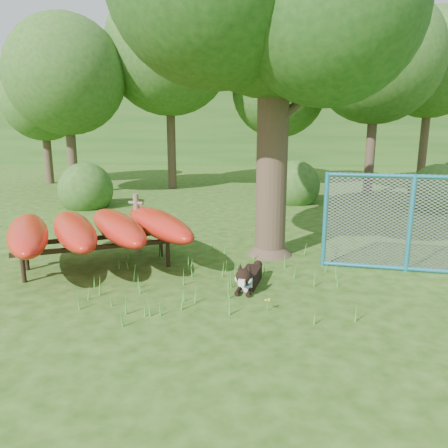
{
  "coord_description": "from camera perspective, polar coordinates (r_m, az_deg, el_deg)",
  "views": [
    {
      "loc": [
        0.88,
        -6.47,
        2.81
      ],
      "look_at": [
        0.2,
        1.2,
        1.0
      ],
      "focal_mm": 35.0,
      "sensor_mm": 36.0,
      "label": 1
    }
  ],
  "objects": [
    {
      "name": "ground",
      "position": [
        7.1,
        -2.51,
        -10.07
      ],
      "size": [
        80.0,
        80.0,
        0.0
      ],
      "primitive_type": "plane",
      "color": "#20430D",
      "rests_on": "ground"
    },
    {
      "name": "wooden_post",
      "position": [
        9.72,
        -11.31,
        0.33
      ],
      "size": [
        0.35,
        0.17,
        1.29
      ],
      "rotation": [
        0.0,
        0.0,
        -0.31
      ],
      "color": "#62584A",
      "rests_on": "ground"
    },
    {
      "name": "kayak_rack",
      "position": [
        8.75,
        -16.35,
        -0.58
      ],
      "size": [
        4.39,
        3.95,
        1.05
      ],
      "rotation": [
        0.0,
        0.0,
        0.43
      ],
      "color": "black",
      "rests_on": "ground"
    },
    {
      "name": "husky_dog",
      "position": [
        7.6,
        3.19,
        -6.99
      ],
      "size": [
        0.46,
        1.17,
        0.53
      ],
      "rotation": [
        0.0,
        0.0,
        -0.19
      ],
      "color": "black",
      "rests_on": "ground"
    },
    {
      "name": "fence_section",
      "position": [
        8.9,
        23.14,
        0.02
      ],
      "size": [
        3.19,
        0.52,
        3.12
      ],
      "rotation": [
        0.0,
        0.0,
        -0.14
      ],
      "color": "#2892BC",
      "rests_on": "ground"
    },
    {
      "name": "wildflower_clump",
      "position": [
        6.75,
        5.7,
        -9.99
      ],
      "size": [
        0.09,
        0.08,
        0.19
      ],
      "rotation": [
        0.0,
        0.0,
        0.24
      ],
      "color": "#469731",
      "rests_on": "ground"
    },
    {
      "name": "bg_tree_a",
      "position": [
        18.12,
        -19.96,
        17.77
      ],
      "size": [
        4.4,
        4.4,
        6.7
      ],
      "color": "#3E2D22",
      "rests_on": "ground"
    },
    {
      "name": "bg_tree_b",
      "position": [
        19.08,
        -7.21,
        21.57
      ],
      "size": [
        5.2,
        5.2,
        8.22
      ],
      "color": "#3E2D22",
      "rests_on": "ground"
    },
    {
      "name": "bg_tree_c",
      "position": [
        19.52,
        7.21,
        16.94
      ],
      "size": [
        4.0,
        4.0,
        6.12
      ],
      "color": "#3E2D22",
      "rests_on": "ground"
    },
    {
      "name": "bg_tree_d",
      "position": [
        18.09,
        19.39,
        19.74
      ],
      "size": [
        4.8,
        4.8,
        7.5
      ],
      "color": "#3E2D22",
      "rests_on": "ground"
    },
    {
      "name": "bg_tree_e",
      "position": [
        21.8,
        25.5,
        18.38
      ],
      "size": [
        4.6,
        4.6,
        7.55
      ],
      "color": "#3E2D22",
      "rests_on": "ground"
    },
    {
      "name": "bg_tree_f",
      "position": [
        21.85,
        -22.57,
        14.67
      ],
      "size": [
        3.6,
        3.6,
        5.55
      ],
      "color": "#3E2D22",
      "rests_on": "ground"
    },
    {
      "name": "shrub_left",
      "position": [
        15.41,
        -17.45,
        2.11
      ],
      "size": [
        1.8,
        1.8,
        1.8
      ],
      "primitive_type": "sphere",
      "color": "#27521A",
      "rests_on": "ground"
    },
    {
      "name": "shrub_right",
      "position": [
        15.77,
        25.88,
        1.62
      ],
      "size": [
        1.8,
        1.8,
        1.8
      ],
      "primitive_type": "sphere",
      "color": "#27521A",
      "rests_on": "ground"
    },
    {
      "name": "shrub_mid",
      "position": [
        15.76,
        9.09,
        2.79
      ],
      "size": [
        1.8,
        1.8,
        1.8
      ],
      "primitive_type": "sphere",
      "color": "#27521A",
      "rests_on": "ground"
    },
    {
      "name": "wooded_hillside",
      "position": [
        34.48,
        3.74,
        13.51
      ],
      "size": [
        80.0,
        12.0,
        6.0
      ],
      "primitive_type": "cube",
      "color": "#27521A",
      "rests_on": "ground"
    }
  ]
}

